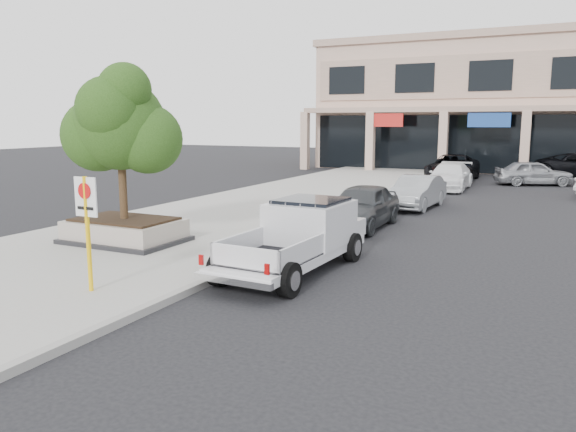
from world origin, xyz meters
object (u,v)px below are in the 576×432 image
object	(u,v)px
planter	(125,230)
pickup_truck	(293,238)
no_parking_sign	(87,218)
curb_car_d	(453,168)
curb_car_a	(362,206)
lot_car_a	(534,173)
curb_car_b	(417,192)
curb_car_c	(450,176)
planter_tree	(127,125)

from	to	relation	value
planter	pickup_truck	distance (m)	5.43
no_parking_sign	curb_car_d	bearing A→B (deg)	84.70
curb_car_a	lot_car_a	size ratio (longest dim) A/B	1.04
curb_car_b	curb_car_c	distance (m)	7.09
planter_tree	planter	bearing A→B (deg)	-131.03
curb_car_d	planter_tree	bearing A→B (deg)	-103.72
pickup_truck	curb_car_b	world-z (taller)	pickup_truck
pickup_truck	lot_car_a	size ratio (longest dim) A/B	1.28
planter	lot_car_a	xyz separation A→B (m)	(9.53, 22.00, 0.22)
no_parking_sign	lot_car_a	xyz separation A→B (m)	(6.91, 25.89, -0.94)
planter	curb_car_c	world-z (taller)	curb_car_c
curb_car_a	curb_car_d	bearing A→B (deg)	90.04
no_parking_sign	curb_car_b	size ratio (longest dim) A/B	0.57
curb_car_b	curb_car_c	xyz separation A→B (m)	(0.03, 7.09, 0.02)
planter	curb_car_a	world-z (taller)	curb_car_a
no_parking_sign	pickup_truck	bearing A→B (deg)	51.72
planter	curb_car_d	world-z (taller)	curb_car_d
no_parking_sign	lot_car_a	world-z (taller)	no_parking_sign
pickup_truck	curb_car_c	size ratio (longest dim) A/B	1.11
curb_car_a	curb_car_c	xyz separation A→B (m)	(0.69, 12.12, -0.04)
curb_car_c	curb_car_d	xyz separation A→B (m)	(-0.64, 4.56, 0.10)
no_parking_sign	curb_car_d	world-z (taller)	no_parking_sign
curb_car_d	lot_car_a	xyz separation A→B (m)	(4.47, -0.47, -0.09)
planter_tree	no_parking_sign	distance (m)	5.07
planter_tree	pickup_truck	distance (m)	5.90
no_parking_sign	curb_car_b	bearing A→B (deg)	78.24
pickup_truck	curb_car_a	world-z (taller)	pickup_truck
curb_car_d	curb_car_c	bearing A→B (deg)	-83.27
pickup_truck	curb_car_b	xyz separation A→B (m)	(0.27, 11.16, -0.16)
curb_car_a	curb_car_c	distance (m)	12.14
planter	curb_car_c	bearing A→B (deg)	72.33
no_parking_sign	pickup_truck	world-z (taller)	no_parking_sign
planter	planter_tree	bearing A→B (deg)	48.97
pickup_truck	curb_car_b	distance (m)	11.17
curb_car_d	lot_car_a	distance (m)	4.49
planter	no_parking_sign	xyz separation A→B (m)	(2.62, -3.89, 1.16)
pickup_truck	curb_car_c	world-z (taller)	pickup_truck
planter	curb_car_b	world-z (taller)	curb_car_b
lot_car_a	planter_tree	bearing A→B (deg)	135.56
curb_car_a	curb_car_c	world-z (taller)	curb_car_a
planter	no_parking_sign	bearing A→B (deg)	-56.05
curb_car_c	planter	bearing A→B (deg)	-108.26
curb_car_b	pickup_truck	bearing A→B (deg)	-87.57
curb_car_a	curb_car_b	size ratio (longest dim) A/B	1.06
planter	curb_car_a	xyz separation A→B (m)	(5.02, 5.79, 0.25)
pickup_truck	curb_car_b	bearing A→B (deg)	90.99
planter	lot_car_a	distance (m)	23.98
planter_tree	no_parking_sign	xyz separation A→B (m)	(2.48, -4.04, -1.78)
planter_tree	no_parking_sign	bearing A→B (deg)	-58.43
planter_tree	no_parking_sign	size ratio (longest dim) A/B	1.74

